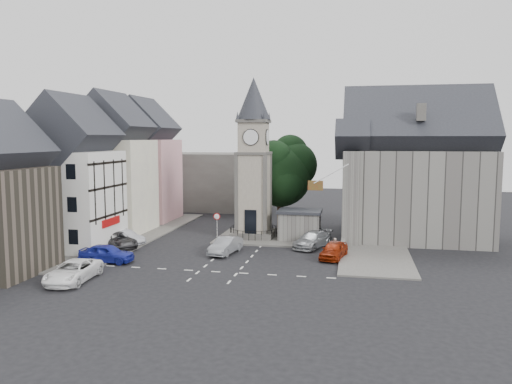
% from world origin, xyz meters
% --- Properties ---
extents(ground, '(120.00, 120.00, 0.00)m').
position_xyz_m(ground, '(0.00, 0.00, 0.00)').
color(ground, black).
rests_on(ground, ground).
extents(pavement_west, '(6.00, 30.00, 0.14)m').
position_xyz_m(pavement_west, '(-12.50, 6.00, 0.07)').
color(pavement_west, '#595651').
rests_on(pavement_west, ground).
extents(pavement_east, '(6.00, 26.00, 0.14)m').
position_xyz_m(pavement_east, '(12.00, 8.00, 0.07)').
color(pavement_east, '#595651').
rests_on(pavement_east, ground).
extents(central_island, '(10.00, 8.00, 0.16)m').
position_xyz_m(central_island, '(1.50, 8.00, 0.08)').
color(central_island, '#595651').
rests_on(central_island, ground).
extents(road_markings, '(20.00, 8.00, 0.01)m').
position_xyz_m(road_markings, '(0.00, -5.50, 0.01)').
color(road_markings, silver).
rests_on(road_markings, ground).
extents(clock_tower, '(4.86, 4.86, 16.25)m').
position_xyz_m(clock_tower, '(0.00, 7.99, 8.12)').
color(clock_tower, '#4C4944').
rests_on(clock_tower, ground).
extents(stone_shelter, '(4.30, 3.30, 3.08)m').
position_xyz_m(stone_shelter, '(4.80, 7.50, 1.55)').
color(stone_shelter, '#5F5C58').
rests_on(stone_shelter, ground).
extents(town_tree, '(7.20, 7.20, 10.80)m').
position_xyz_m(town_tree, '(2.00, 13.00, 6.97)').
color(town_tree, black).
rests_on(town_tree, ground).
extents(warning_sign_post, '(0.70, 0.19, 2.85)m').
position_xyz_m(warning_sign_post, '(-3.20, 5.43, 2.03)').
color(warning_sign_post, black).
rests_on(warning_sign_post, ground).
extents(terrace_pink, '(8.10, 7.60, 12.80)m').
position_xyz_m(terrace_pink, '(-15.50, 16.00, 6.58)').
color(terrace_pink, '#D4929C').
rests_on(terrace_pink, ground).
extents(terrace_cream, '(8.10, 7.60, 12.80)m').
position_xyz_m(terrace_cream, '(-15.50, 8.00, 6.58)').
color(terrace_cream, '#F0EBC9').
rests_on(terrace_cream, ground).
extents(terrace_tudor, '(8.10, 7.60, 12.00)m').
position_xyz_m(terrace_tudor, '(-15.50, 0.00, 6.19)').
color(terrace_tudor, silver).
rests_on(terrace_tudor, ground).
extents(backdrop_west, '(20.00, 10.00, 8.00)m').
position_xyz_m(backdrop_west, '(-12.00, 28.00, 4.00)').
color(backdrop_west, '#4C4944').
rests_on(backdrop_west, ground).
extents(east_building, '(14.40, 11.40, 12.60)m').
position_xyz_m(east_building, '(15.59, 11.00, 6.26)').
color(east_building, '#5F5C58').
rests_on(east_building, ground).
extents(east_boundary_wall, '(0.40, 16.00, 0.90)m').
position_xyz_m(east_boundary_wall, '(9.20, 10.00, 0.45)').
color(east_boundary_wall, '#5F5C58').
rests_on(east_boundary_wall, ground).
extents(flagpole, '(3.68, 0.10, 2.74)m').
position_xyz_m(flagpole, '(8.00, 4.00, 7.00)').
color(flagpole, white).
rests_on(flagpole, ground).
extents(car_west_blue, '(4.54, 1.94, 1.53)m').
position_xyz_m(car_west_blue, '(-9.82, -4.47, 0.77)').
color(car_west_blue, '#1D27A1').
rests_on(car_west_blue, ground).
extents(car_west_silver, '(4.48, 2.77, 1.39)m').
position_xyz_m(car_west_silver, '(-11.50, 2.26, 0.70)').
color(car_west_silver, '#AEB0B7').
rests_on(car_west_silver, ground).
extents(car_west_grey, '(5.48, 5.26, 1.45)m').
position_xyz_m(car_west_grey, '(-11.50, 0.75, 0.72)').
color(car_west_grey, '#2C2B2E').
rests_on(car_west_grey, ground).
extents(car_island_silver, '(2.31, 4.70, 1.48)m').
position_xyz_m(car_island_silver, '(-1.00, 0.50, 0.74)').
color(car_island_silver, '#92959A').
rests_on(car_island_silver, ground).
extents(car_island_east, '(3.91, 5.51, 1.48)m').
position_xyz_m(car_island_east, '(6.35, 4.50, 0.74)').
color(car_island_east, '#999DA1').
rests_on(car_island_east, ground).
extents(car_east_red, '(2.61, 4.58, 1.47)m').
position_xyz_m(car_east_red, '(8.50, 0.59, 0.73)').
color(car_east_red, maroon).
rests_on(car_east_red, ground).
extents(van_sw_white, '(2.79, 5.48, 1.48)m').
position_xyz_m(van_sw_white, '(-9.50, -10.00, 0.74)').
color(van_sw_white, white).
rests_on(van_sw_white, ground).
extents(pedestrian, '(0.65, 0.59, 1.48)m').
position_xyz_m(pedestrian, '(8.49, 2.12, 0.74)').
color(pedestrian, '#B2A193').
rests_on(pedestrian, ground).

